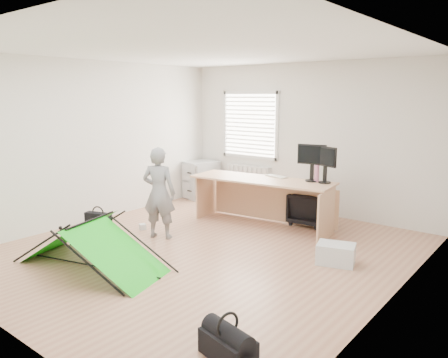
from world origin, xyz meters
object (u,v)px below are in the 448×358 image
Objects in this scene: monitor_right at (325,170)px; office_chair at (310,209)px; thermos at (317,173)px; kite at (92,244)px; monitor_left at (312,168)px; filing_cabinet at (201,179)px; laptop_bag at (99,223)px; desk at (261,203)px; duffel_bag at (228,347)px; storage_crate at (336,254)px; person at (159,193)px.

monitor_right is 0.86m from office_chair.
monitor_right is 1.62× the size of thermos.
monitor_right is at bearing -3.86° from thermos.
monitor_left is at bearing 50.32° from kite.
filing_cabinet is 1.79× the size of laptop_bag.
desk is at bearing 61.04° from kite.
filing_cabinet is 1.58× the size of duffel_bag.
thermos reaches higher than storage_crate.
filing_cabinet is 1.73× the size of monitor_left.
thermos is at bearing -164.96° from monitor_right.
monitor_left reaches higher than laptop_bag.
storage_crate is (2.53, 0.68, -0.56)m from person.
monitor_left is at bearing 24.29° from laptop_bag.
office_chair is 1.23× the size of duffel_bag.
storage_crate is 1.08× the size of laptop_bag.
kite is (-0.66, -2.77, -0.09)m from desk.
filing_cabinet reaches higher than laptop_bag.
office_chair is 0.31× the size of kite.
person is (-1.81, -1.76, -0.31)m from monitor_right.
desk is 1.19× the size of kite.
monitor_left is at bearing 114.86° from office_chair.
person is 0.70× the size of kite.
laptop_bag is (0.38, -2.83, -0.22)m from filing_cabinet.
office_chair is (2.73, -0.35, -0.11)m from filing_cabinet.
person is (-1.44, -2.03, 0.42)m from office_chair.
kite is at bearing -178.17° from duffel_bag.
thermos reaches higher than filing_cabinet.
thermos is 3.49m from laptop_bag.
person reaches higher than monitor_left.
office_chair is (-0.38, 0.27, -0.73)m from monitor_right.
laptop_bag is (-1.12, 0.88, -0.14)m from kite.
desk reaches higher than office_chair.
filing_cabinet reaches higher than duffel_bag.
office_chair is 1.29× the size of storage_crate.
filing_cabinet is 2.73m from person.
filing_cabinet is at bearing 155.95° from storage_crate.
laptop_bag is (-2.50, -2.21, -0.85)m from monitor_left.
monitor_left is 1.68m from storage_crate.
office_chair is at bearing 163.57° from monitor_right.
laptop_bag is (-2.73, -2.22, -0.84)m from monitor_right.
filing_cabinet is 1.78× the size of monitor_right.
thermos reaches higher than kite.
thermos is (-0.14, 0.01, -0.07)m from monitor_right.
monitor_left is 3.46m from kite.
thermos reaches higher than desk.
duffel_bag is at bearing -26.24° from kite.
filing_cabinet is at bearing -172.37° from monitor_right.
desk is 1.69× the size of person.
storage_crate reaches higher than duffel_bag.
person reaches higher than monitor_right.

